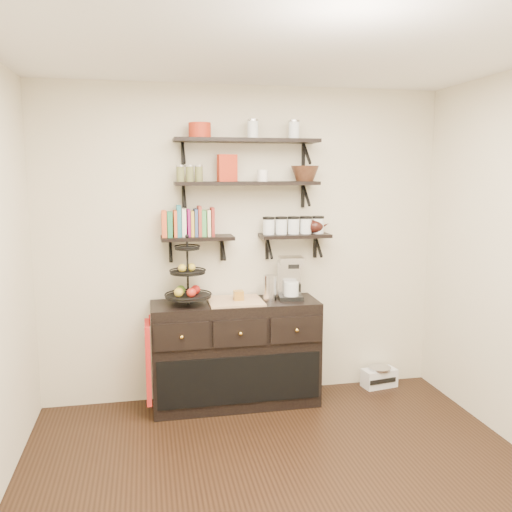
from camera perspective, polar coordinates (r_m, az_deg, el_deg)
The scene contains 21 objects.
floor at distance 3.57m, azimuth 4.39°, elevation -24.81°, with size 3.50×3.50×0.00m, color black.
ceiling at distance 3.06m, azimuth 5.03°, elevation 22.47°, with size 3.50×3.50×0.02m, color white.
back_wall at distance 4.72m, azimuth -1.24°, elevation 1.19°, with size 3.50×0.02×2.70m, color beige.
shelf_top at distance 4.56m, azimuth -0.97°, elevation 12.03°, with size 1.20×0.27×0.23m.
shelf_mid at distance 4.55m, azimuth -0.96°, elevation 7.62°, with size 1.20×0.27×0.23m.
shelf_low_left at distance 4.54m, azimuth -6.20°, elevation 1.83°, with size 0.60×0.25×0.23m.
shelf_low_right at distance 4.69m, azimuth 4.08°, elevation 2.08°, with size 0.60×0.25×0.23m.
cookbooks at distance 4.52m, azimuth -6.89°, elevation 3.53°, with size 0.43×0.15×0.26m.
glass_canisters at distance 4.68m, azimuth 3.98°, elevation 3.14°, with size 0.54×0.10×0.13m.
sideboard at distance 4.68m, azimuth -2.17°, elevation -10.18°, with size 1.40×0.50×0.92m.
fruit_stand at distance 4.47m, azimuth -7.14°, elevation -2.66°, with size 0.38×0.38×0.55m.
candle at distance 4.55m, azimuth -1.85°, elevation -4.15°, with size 0.08×0.08×0.08m, color #9A6823.
coffee_maker at distance 4.64m, azimuth 3.59°, elevation -2.40°, with size 0.22×0.21×0.37m.
thermal_carafe at distance 4.57m, azimuth 1.48°, elevation -3.40°, with size 0.11×0.11×0.22m, color silver.
apron at distance 4.53m, azimuth -11.27°, elevation -10.86°, with size 0.04×0.28×0.65m, color #B1131A.
radio at distance 5.28m, azimuth 12.84°, elevation -12.31°, with size 0.33×0.24×0.19m.
recipe_box at distance 4.52m, azimuth -3.05°, elevation 9.23°, with size 0.16×0.06×0.22m, color #A22612.
walnut_bowl at distance 4.67m, azimuth 5.16°, elevation 8.64°, with size 0.24×0.24×0.13m, color black, non-canonical shape.
ramekins at distance 4.57m, azimuth 0.70°, elevation 8.46°, with size 0.09×0.09×0.10m, color white.
teapot at distance 4.73m, azimuth 6.24°, elevation 3.25°, with size 0.19×0.14×0.14m, color black, non-canonical shape.
red_pot at distance 4.50m, azimuth -5.94°, elevation 13.02°, with size 0.18×0.18×0.12m, color #A22612.
Camera 1 is at (-0.84, -2.85, 1.97)m, focal length 38.00 mm.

